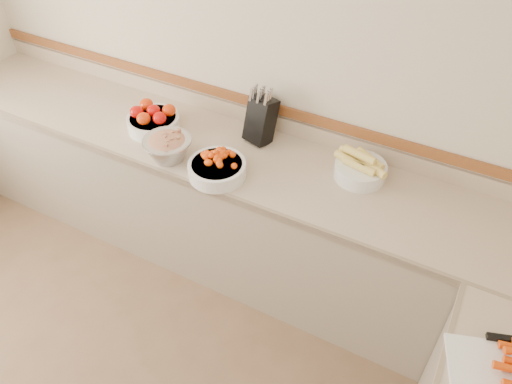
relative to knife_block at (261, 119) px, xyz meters
The scene contains 7 objects.
back_wall 0.31m from the knife_block, 128.83° to the left, with size 4.00×4.00×0.00m, color beige.
counter_back 0.63m from the knife_block, 119.03° to the right, with size 4.00×0.65×1.08m.
knife_block is the anchor object (origin of this frame).
tomato_bowl 0.65m from the knife_block, 161.25° to the right, with size 0.31×0.31×0.15m.
cherry_tomato_bowl 0.41m from the knife_block, 97.79° to the right, with size 0.31×0.31×0.17m.
corn_bowl 0.63m from the knife_block, ahead, with size 0.30×0.28×0.16m.
rhubarb_bowl 0.54m from the knife_block, 132.67° to the right, with size 0.27×0.27×0.15m.
Camera 1 is at (1.19, -0.23, 2.63)m, focal length 35.00 mm.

